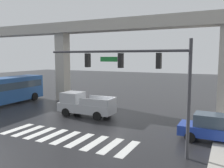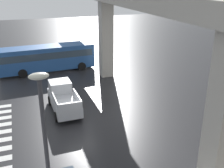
% 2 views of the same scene
% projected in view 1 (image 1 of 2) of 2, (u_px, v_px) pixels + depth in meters
% --- Properties ---
extents(ground_plane, '(120.00, 120.00, 0.00)m').
position_uv_depth(ground_plane, '(110.00, 116.00, 21.51)').
color(ground_plane, '#232326').
extents(crosswalk_stripes, '(9.35, 2.80, 0.01)m').
position_uv_depth(crosswalk_stripes, '(66.00, 138.00, 15.79)').
color(crosswalk_stripes, silver).
rests_on(crosswalk_stripes, ground).
extents(elevated_overpass, '(52.25, 2.10, 9.31)m').
position_uv_depth(elevated_overpass, '(132.00, 32.00, 25.22)').
color(elevated_overpass, '#ADA89E').
rests_on(elevated_overpass, ground).
extents(pickup_truck, '(5.14, 2.18, 2.08)m').
position_uv_depth(pickup_truck, '(84.00, 105.00, 21.59)').
color(pickup_truck, '#A8AAAF').
rests_on(pickup_truck, ground).
extents(city_bus, '(3.26, 10.93, 2.99)m').
position_uv_depth(city_bus, '(1.00, 90.00, 26.24)').
color(city_bus, '#234C8C').
rests_on(city_bus, ground).
extents(sedan_blue, '(4.31, 1.98, 1.72)m').
position_uv_depth(sedan_blue, '(214.00, 128.00, 15.07)').
color(sedan_blue, '#1E3899').
rests_on(sedan_blue, ground).
extents(traffic_signal_mast, '(8.69, 0.32, 6.20)m').
position_uv_depth(traffic_signal_mast, '(140.00, 70.00, 13.20)').
color(traffic_signal_mast, '#38383D').
rests_on(traffic_signal_mast, ground).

